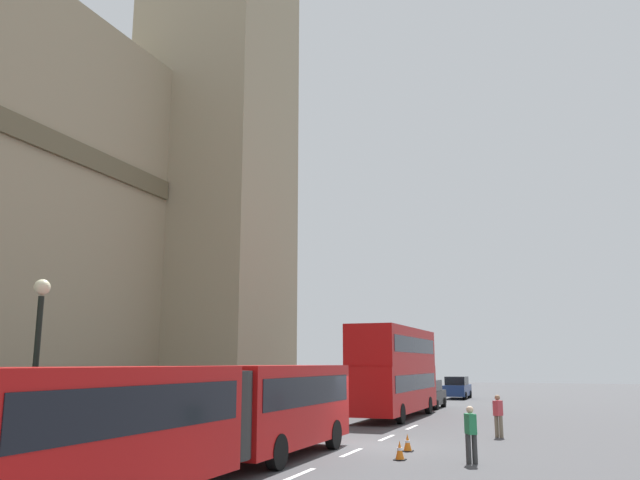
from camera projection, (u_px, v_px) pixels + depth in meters
ground_plane at (367, 446)px, 22.99m from camera, size 160.00×160.00×0.00m
lane_centre_marking at (328, 463)px, 19.23m from camera, size 25.20×0.16×0.01m
articulated_bus at (208, 410)px, 16.74m from camera, size 16.35×2.54×2.90m
double_decker_bus at (395, 368)px, 35.50m from camera, size 10.99×2.54×4.90m
sedan_lead at (427, 394)px, 42.56m from camera, size 4.40×1.86×1.85m
sedan_trailing at (457, 388)px, 53.93m from camera, size 4.40×1.86×1.85m
traffic_cone_west at (400, 451)px, 19.79m from camera, size 0.36×0.36×0.58m
traffic_cone_middle at (408, 443)px, 21.72m from camera, size 0.36×0.36×0.58m
street_lamp at (36, 360)px, 17.19m from camera, size 0.44×0.44×5.27m
pedestrian_near_cones at (471, 432)px, 19.15m from camera, size 0.47×0.41×1.69m
pedestrian_by_kerb at (498, 414)px, 25.90m from camera, size 0.46×0.39×1.69m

